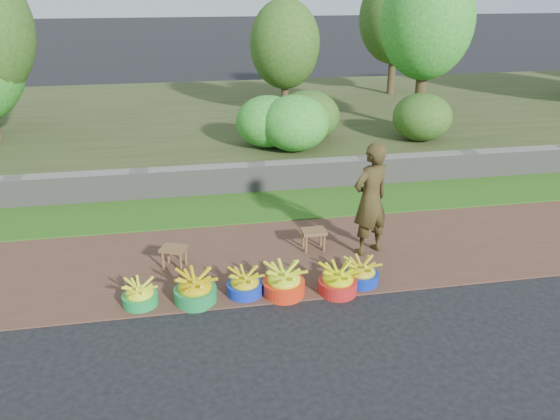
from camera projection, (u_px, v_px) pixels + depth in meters
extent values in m
plane|color=black|center=(301.00, 302.00, 7.05)|extent=(120.00, 120.00, 0.00)
cube|color=#4F3224|center=(283.00, 256.00, 8.18)|extent=(80.00, 2.50, 0.02)
cube|color=#2C5D17|center=(263.00, 206.00, 9.99)|extent=(80.00, 1.50, 0.04)
cube|color=slate|center=(257.00, 177.00, 10.66)|extent=(80.00, 0.35, 0.55)
cube|color=#394320|center=(232.00, 120.00, 15.11)|extent=(80.00, 10.00, 0.50)
cylinder|color=#3F321C|center=(285.00, 91.00, 14.41)|extent=(0.19, 0.19, 1.28)
ellipsoid|color=#335B1C|center=(285.00, 44.00, 13.95)|extent=(1.81, 1.81, 2.26)
cylinder|color=#3F321C|center=(392.00, 67.00, 17.05)|extent=(0.23, 0.23, 1.64)
ellipsoid|color=#335B1C|center=(396.00, 17.00, 16.47)|extent=(2.21, 2.21, 2.77)
cylinder|color=#3F321C|center=(420.00, 91.00, 12.84)|extent=(0.25, 0.25, 1.86)
ellipsoid|color=green|center=(427.00, 21.00, 12.23)|extent=(2.09, 2.09, 2.61)
ellipsoid|color=green|center=(268.00, 121.00, 11.65)|extent=(1.37, 1.37, 1.10)
ellipsoid|color=#335B1C|center=(422.00, 117.00, 12.13)|extent=(1.31, 1.31, 1.05)
ellipsoid|color=green|center=(295.00, 123.00, 11.37)|extent=(1.45, 1.45, 1.16)
ellipsoid|color=#335B1C|center=(308.00, 116.00, 12.06)|extent=(1.40, 1.40, 1.12)
cylinder|color=#188B3F|center=(140.00, 300.00, 6.94)|extent=(0.45, 0.45, 0.16)
ellipsoid|color=yellow|center=(139.00, 291.00, 6.89)|extent=(0.40, 0.40, 0.26)
cylinder|color=#19823D|center=(196.00, 295.00, 7.01)|extent=(0.55, 0.55, 0.20)
ellipsoid|color=#C7A708|center=(195.00, 285.00, 6.95)|extent=(0.48, 0.48, 0.31)
cylinder|color=#112CB6|center=(245.00, 289.00, 7.17)|extent=(0.47, 0.47, 0.17)
ellipsoid|color=gold|center=(245.00, 280.00, 7.12)|extent=(0.42, 0.42, 0.27)
cylinder|color=red|center=(284.00, 288.00, 7.18)|extent=(0.55, 0.55, 0.20)
ellipsoid|color=#CAE319|center=(284.00, 277.00, 7.12)|extent=(0.49, 0.49, 0.32)
cylinder|color=#B11D1A|center=(338.00, 286.00, 7.22)|extent=(0.51, 0.51, 0.18)
ellipsoid|color=#CBD306|center=(338.00, 277.00, 7.17)|extent=(0.45, 0.45, 0.29)
cylinder|color=#0B2CA9|center=(361.00, 278.00, 7.44)|extent=(0.48, 0.48, 0.17)
ellipsoid|color=gold|center=(361.00, 270.00, 7.38)|extent=(0.42, 0.42, 0.27)
cube|color=brown|center=(174.00, 249.00, 7.76)|extent=(0.43, 0.38, 0.04)
cylinder|color=brown|center=(163.00, 260.00, 7.76)|extent=(0.04, 0.04, 0.27)
cylinder|color=brown|center=(181.00, 262.00, 7.71)|extent=(0.04, 0.04, 0.27)
cylinder|color=brown|center=(168.00, 255.00, 7.93)|extent=(0.04, 0.04, 0.27)
cylinder|color=brown|center=(186.00, 256.00, 7.87)|extent=(0.04, 0.04, 0.27)
cube|color=brown|center=(314.00, 231.00, 8.27)|extent=(0.36, 0.28, 0.04)
cylinder|color=brown|center=(306.00, 244.00, 8.22)|extent=(0.04, 0.04, 0.28)
cylinder|color=brown|center=(324.00, 243.00, 8.27)|extent=(0.04, 0.04, 0.28)
cylinder|color=brown|center=(303.00, 239.00, 8.40)|extent=(0.04, 0.04, 0.28)
cylinder|color=brown|center=(321.00, 237.00, 8.44)|extent=(0.04, 0.04, 0.28)
imported|color=black|center=(370.00, 199.00, 7.97)|extent=(0.74, 0.62, 1.72)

